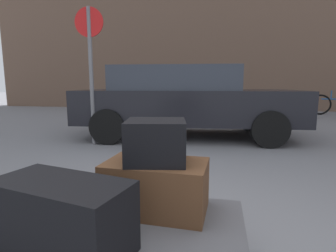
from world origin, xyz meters
TOP-DOWN VIEW (x-y plane):
  - luggage_cart at (0.00, 0.00)m, footprint 1.24×0.90m
  - duffel_bag_brown_center at (0.12, 0.23)m, footprint 0.60×0.38m
  - duffel_bag_black_front_right at (-0.20, -0.23)m, footprint 0.67×0.43m
  - duffel_bag_black_topmost_pile at (0.12, 0.23)m, footprint 0.38×0.35m
  - parked_car at (-0.24, 4.22)m, footprint 4.45×2.24m
  - bollard_kerb_near at (2.95, 7.83)m, footprint 0.26×0.26m
  - no_parking_sign at (-1.75, 3.18)m, footprint 0.50×0.07m

SIDE VIEW (x-z plane):
  - luggage_cart at x=0.00m, z-range 0.10..0.44m
  - bollard_kerb_near at x=2.95m, z-range 0.00..0.66m
  - duffel_bag_brown_center at x=0.12m, z-range 0.34..0.63m
  - duffel_bag_black_front_right at x=-0.20m, z-range 0.34..0.66m
  - duffel_bag_black_topmost_pile at x=0.12m, z-range 0.63..0.88m
  - parked_car at x=-0.24m, z-range 0.05..1.47m
  - no_parking_sign at x=-1.75m, z-range 0.28..2.65m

